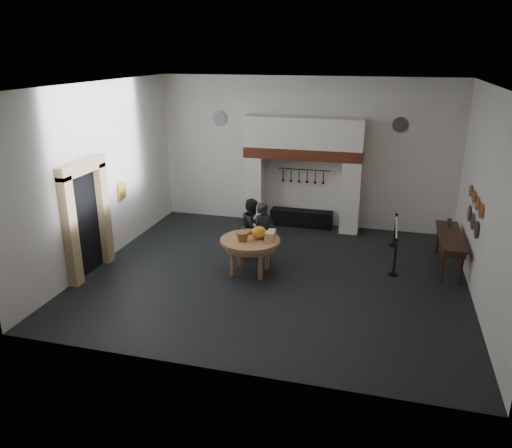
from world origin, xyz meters
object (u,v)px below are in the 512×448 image
(visitor_near, at_px, (263,233))
(barrier_post_far, at_px, (395,230))
(barrier_post_near, at_px, (395,258))
(side_table, at_px, (451,236))
(work_table, at_px, (250,240))
(iron_range, at_px, (301,218))
(visitor_far, at_px, (252,227))

(visitor_near, xyz_separation_m, barrier_post_far, (3.27, 2.07, -0.35))
(barrier_post_near, relative_size, barrier_post_far, 1.00)
(side_table, height_order, barrier_post_near, same)
(work_table, relative_size, visitor_near, 0.91)
(iron_range, bearing_deg, barrier_post_far, -19.19)
(work_table, bearing_deg, iron_range, 80.50)
(barrier_post_far, bearing_deg, barrier_post_near, -90.00)
(visitor_near, bearing_deg, work_table, -148.00)
(work_table, height_order, side_table, side_table)
(visitor_near, height_order, barrier_post_near, visitor_near)
(work_table, distance_m, barrier_post_far, 4.41)
(side_table, relative_size, barrier_post_near, 2.44)
(visitor_near, relative_size, side_table, 0.72)
(visitor_far, bearing_deg, barrier_post_far, -60.54)
(visitor_far, height_order, barrier_post_near, visitor_far)
(side_table, distance_m, barrier_post_near, 1.55)
(visitor_far, xyz_separation_m, barrier_post_far, (3.67, 1.67, -0.33))
(visitor_near, bearing_deg, barrier_post_near, -43.57)
(visitor_far, distance_m, barrier_post_near, 3.70)
(barrier_post_far, bearing_deg, visitor_near, -147.70)
(barrier_post_near, bearing_deg, iron_range, 133.31)
(side_table, bearing_deg, visitor_far, -175.29)
(visitor_far, bearing_deg, work_table, -162.57)
(iron_range, height_order, barrier_post_near, barrier_post_near)
(iron_range, distance_m, barrier_post_far, 2.98)
(barrier_post_near, bearing_deg, work_table, -167.65)
(barrier_post_far, bearing_deg, visitor_far, -155.57)
(barrier_post_near, bearing_deg, visitor_far, 174.80)
(iron_range, distance_m, work_table, 3.82)
(iron_range, bearing_deg, side_table, -28.58)
(visitor_far, bearing_deg, side_table, -80.25)
(work_table, height_order, visitor_far, visitor_far)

